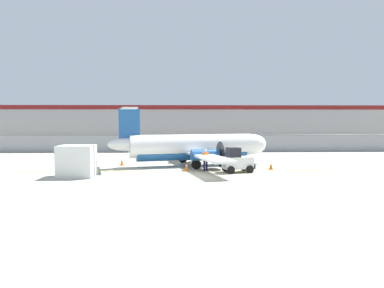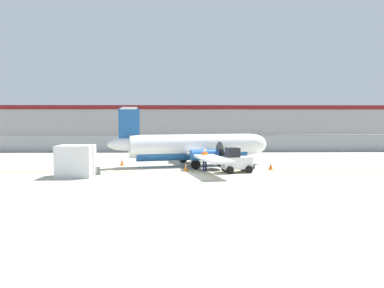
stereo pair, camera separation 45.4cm
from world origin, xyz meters
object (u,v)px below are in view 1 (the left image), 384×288
Objects in this scene: traffic_cone_far_right at (271,165)px; commuter_airplane at (195,147)px; parked_car_3 at (266,140)px; parked_car_2 at (211,139)px; parked_car_1 at (161,141)px; baggage_tug at (237,161)px; traffic_cone_far_left at (239,159)px; traffic_cone_near_left at (187,167)px; parked_car_0 at (93,142)px; ground_crew_worker at (205,159)px; traffic_cone_near_right at (122,162)px; cargo_container at (77,161)px.

commuter_airplane is at bearing 156.43° from traffic_cone_far_right.
traffic_cone_far_right is 25.56m from parked_car_3.
parked_car_1 is at bearing -156.66° from parked_car_2.
baggage_tug is at bearing 106.00° from parked_car_1.
commuter_airplane is 5.04m from traffic_cone_far_left.
parked_car_0 is (-12.01, 21.51, 0.58)m from traffic_cone_near_left.
parked_car_3 is (5.51, 24.95, 0.58)m from traffic_cone_far_right.
traffic_cone_far_left is (3.52, 5.87, -0.64)m from ground_crew_worker.
parked_car_0 is (-6.49, 17.95, 0.58)m from traffic_cone_near_right.
commuter_airplane reaches higher than parked_car_1.
ground_crew_worker is at bearing 15.74° from cargo_container.
parked_car_2 is at bearing 166.48° from parked_car_3.
traffic_cone_far_left is (4.16, 2.53, -1.29)m from commuter_airplane.
traffic_cone_near_right is (-6.97, 3.68, -0.64)m from ground_crew_worker.
traffic_cone_far_right is at bearing -82.93° from parked_car_2.
traffic_cone_near_right is 10.71m from traffic_cone_far_left.
commuter_airplane reaches higher than traffic_cone_far_left.
traffic_cone_far_left is (4.97, 5.74, 0.00)m from traffic_cone_near_left.
parked_car_1 is (4.63, 26.64, -0.21)m from cargo_container.
baggage_tug reaches higher than parked_car_1.
parked_car_0 is 1.03× the size of parked_car_1.
traffic_cone_near_left and traffic_cone_far_right have the same top height.
parked_car_3 reaches higher than traffic_cone_far_left.
parked_car_1 reaches higher than traffic_cone_far_left.
traffic_cone_near_right is at bearing 163.58° from commuter_airplane.
ground_crew_worker is 9.49m from cargo_container.
traffic_cone_near_right is at bearing -132.52° from parked_car_3.
traffic_cone_near_right is 0.15× the size of parked_car_3.
parked_car_1 is at bearing 92.76° from baggage_tug.
ground_crew_worker is 24.62m from parked_car_1.
traffic_cone_near_left is 0.15× the size of parked_car_2.
ground_crew_worker is 27.25m from parked_car_2.
parked_car_2 is (-2.55, 26.36, 0.58)m from traffic_cone_far_right.
traffic_cone_far_right is (5.30, 0.75, -0.64)m from ground_crew_worker.
parked_car_3 is (7.29, 19.83, 0.58)m from traffic_cone_far_left.
commuter_airplane is at bearing 113.47° from baggage_tug.
cargo_container is at bearing -167.54° from traffic_cone_far_right.
parked_car_0 reaches higher than traffic_cone_far_right.
parked_car_1 is at bearing 87.26° from commuter_airplane.
traffic_cone_near_right is at bearing -168.23° from traffic_cone_far_left.
traffic_cone_far_right is 26.49m from parked_car_2.
traffic_cone_near_right is at bearing 39.32° from ground_crew_worker.
parked_car_1 reaches higher than traffic_cone_far_right.
commuter_airplane is 3.78× the size of parked_car_1.
traffic_cone_near_right is 0.15× the size of parked_car_2.
ground_crew_worker is 0.40× the size of parked_car_2.
traffic_cone_near_right and traffic_cone_far_right have the same top height.
traffic_cone_near_left is 1.00× the size of traffic_cone_far_right.
parked_car_3 is (24.27, 4.07, 0.00)m from parked_car_0.
cargo_container is 3.81× the size of traffic_cone_near_left.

